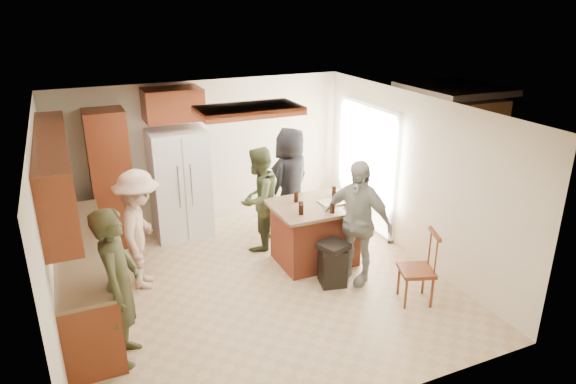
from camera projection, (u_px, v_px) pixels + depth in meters
name	position (u px, v px, depth m)	size (l,w,h in m)	color
room_shell	(438.00, 158.00, 9.91)	(8.00, 5.20, 5.00)	tan
person_front_left	(119.00, 287.00, 5.43)	(0.66, 0.48, 1.81)	#363720
person_behind_left	(259.00, 199.00, 7.98)	(0.81, 0.50, 1.66)	#3B4327
person_behind_right	(290.00, 181.00, 8.55)	(0.88, 0.57, 1.81)	black
person_side_right	(357.00, 222.00, 7.03)	(1.04, 0.53, 1.77)	gray
person_counter	(140.00, 230.00, 6.91)	(1.08, 0.50, 1.68)	tan
left_cabinetry	(75.00, 242.00, 6.30)	(0.64, 3.00, 2.30)	maroon
back_wall_units	(127.00, 160.00, 8.03)	(1.80, 0.60, 2.45)	maroon
refrigerator	(180.00, 184.00, 8.43)	(0.90, 0.76, 1.80)	white
kitchen_island	(315.00, 232.00, 7.68)	(1.28, 1.03, 0.93)	#A3452A
island_items	(329.00, 203.00, 7.46)	(0.98, 0.65, 0.15)	silver
trash_bin	(333.00, 263.00, 7.11)	(0.46, 0.46, 0.63)	black
spindle_chair	(418.00, 270.00, 6.65)	(0.54, 0.54, 0.99)	maroon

